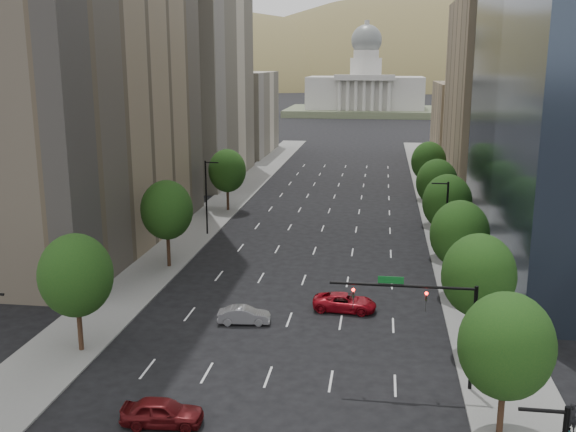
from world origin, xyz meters
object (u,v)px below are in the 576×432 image
at_px(car_red_far, 345,302).
at_px(traffic_signal, 434,312).
at_px(capitol, 365,92).
at_px(car_maroon, 162,412).
at_px(car_silver, 244,315).
at_px(cyclist, 571,429).

bearing_deg(car_red_far, traffic_signal, -150.19).
relative_size(capitol, car_maroon, 12.70).
xyz_separation_m(traffic_signal, car_silver, (-13.98, 8.75, -4.48)).
xyz_separation_m(capitol, car_silver, (-3.45, -210.96, -7.89)).
bearing_deg(traffic_signal, cyclist, -36.81).
bearing_deg(car_red_far, car_maroon, 157.86).
height_order(traffic_signal, cyclist, traffic_signal).
bearing_deg(capitol, cyclist, -85.51).
distance_m(traffic_signal, capitol, 219.99).
bearing_deg(capitol, car_red_far, -88.80).
distance_m(capitol, cyclist, 225.89).
height_order(traffic_signal, car_maroon, traffic_signal).
xyz_separation_m(traffic_signal, cyclist, (7.15, -5.35, -4.26)).
distance_m(car_red_far, cyclist, 22.41).
bearing_deg(car_maroon, car_red_far, -30.53).
bearing_deg(cyclist, traffic_signal, 143.58).
relative_size(car_maroon, cyclist, 2.08).
distance_m(car_silver, car_red_far, 8.70).
bearing_deg(capitol, car_silver, -90.94).
bearing_deg(car_maroon, car_silver, -10.47).
xyz_separation_m(capitol, cyclist, (17.68, -225.06, -7.66)).
relative_size(capitol, cyclist, 26.44).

